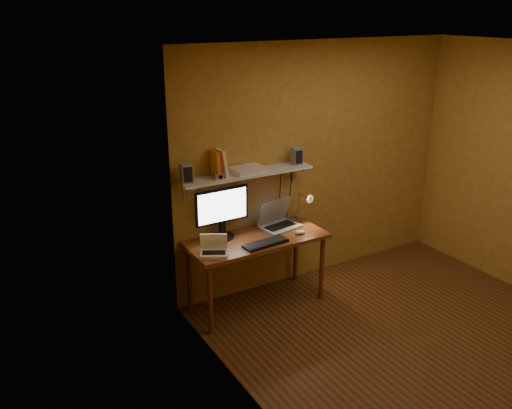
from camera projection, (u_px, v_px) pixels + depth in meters
room at (430, 208)px, 4.58m from camera, size 3.44×3.24×2.64m
desk at (257, 246)px, 5.39m from camera, size 1.40×0.60×0.75m
wall_shelf at (247, 174)px, 5.31m from camera, size 1.40×0.25×0.21m
monitor at (222, 210)px, 5.28m from camera, size 0.56×0.24×0.51m
laptop at (278, 220)px, 5.62m from camera, size 0.44×0.35×0.29m
netbook at (214, 248)px, 5.01m from camera, size 0.30×0.27×0.19m
keyboard at (266, 243)px, 5.21m from camera, size 0.47×0.19×0.02m
mouse at (300, 232)px, 5.45m from camera, size 0.12×0.09×0.04m
desk_lamp at (305, 203)px, 5.71m from camera, size 0.09×0.23×0.38m
speaker_left at (187, 173)px, 4.97m from camera, size 0.12×0.12×0.18m
speaker_right at (297, 156)px, 5.56m from camera, size 0.10×0.10×0.17m
books at (219, 164)px, 5.14m from camera, size 0.13×0.18×0.26m
shelf_camera at (220, 177)px, 5.08m from camera, size 0.10×0.05×0.06m
router at (248, 170)px, 5.31m from camera, size 0.35×0.25×0.05m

